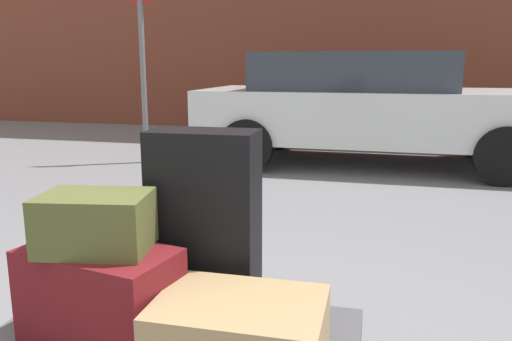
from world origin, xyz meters
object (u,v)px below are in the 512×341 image
object	(u,v)px
duffel_bag_maroon_rear_right	(100,296)
suitcase_black_stacked_top	(205,224)
parked_car	(367,105)
suitcase_tan_rear_left	(240,337)
duffel_bag_olive_topmost_pile	(96,222)
no_parking_sign	(142,42)

from	to	relation	value
duffel_bag_maroon_rear_right	suitcase_black_stacked_top	world-z (taller)	suitcase_black_stacked_top
duffel_bag_maroon_rear_right	parked_car	world-z (taller)	parked_car
suitcase_tan_rear_left	duffel_bag_olive_topmost_pile	bearing A→B (deg)	172.08
no_parking_sign	duffel_bag_olive_topmost_pile	bearing A→B (deg)	-65.65
duffel_bag_olive_topmost_pile	suitcase_black_stacked_top	bearing A→B (deg)	37.29
duffel_bag_olive_topmost_pile	parked_car	world-z (taller)	parked_car
parked_car	duffel_bag_olive_topmost_pile	bearing A→B (deg)	-97.59
duffel_bag_maroon_rear_right	suitcase_black_stacked_top	size ratio (longest dim) A/B	0.74
duffel_bag_maroon_rear_right	no_parking_sign	size ratio (longest dim) A/B	0.21
duffel_bag_maroon_rear_right	duffel_bag_olive_topmost_pile	bearing A→B (deg)	-78.60
suitcase_black_stacked_top	no_parking_sign	distance (m)	5.05
suitcase_black_stacked_top	duffel_bag_olive_topmost_pile	world-z (taller)	suitcase_black_stacked_top
duffel_bag_maroon_rear_right	suitcase_black_stacked_top	distance (m)	0.44
duffel_bag_olive_topmost_pile	parked_car	xyz separation A→B (m)	(0.70, 5.25, -0.00)
suitcase_tan_rear_left	no_parking_sign	size ratio (longest dim) A/B	0.20
parked_car	no_parking_sign	bearing A→B (deg)	-168.18
duffel_bag_olive_topmost_pile	no_parking_sign	size ratio (longest dim) A/B	0.14
suitcase_black_stacked_top	no_parking_sign	bearing A→B (deg)	117.11
suitcase_black_stacked_top	duffel_bag_olive_topmost_pile	size ratio (longest dim) A/B	2.00
suitcase_black_stacked_top	suitcase_tan_rear_left	bearing A→B (deg)	-58.35
suitcase_black_stacked_top	parked_car	size ratio (longest dim) A/B	0.16
duffel_bag_maroon_rear_right	suitcase_tan_rear_left	world-z (taller)	duffel_bag_maroon_rear_right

